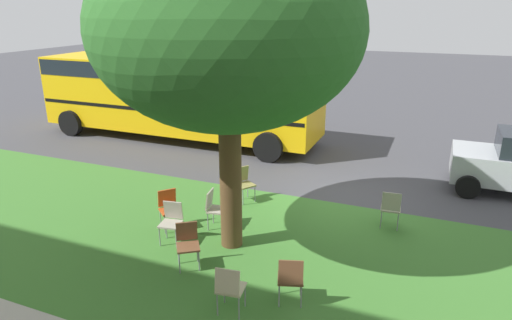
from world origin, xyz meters
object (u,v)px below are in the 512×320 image
object	(u,v)px
chair_3	(230,286)
chair_6	(188,241)
chair_0	(169,206)
school_bus	(178,91)
chair_1	(244,181)
chair_7	(291,277)
chair_2	(391,207)
street_tree	(228,31)
chair_5	(172,219)
chair_4	(214,206)

from	to	relation	value
chair_3	chair_6	distance (m)	1.67
chair_0	school_bus	distance (m)	7.30
chair_1	chair_7	size ratio (longest dim) A/B	1.00
chair_2	chair_1	bearing A→B (deg)	-2.34
chair_0	school_bus	xyz separation A→B (m)	(3.55, -6.26, 1.24)
chair_0	chair_6	size ratio (longest dim) A/B	1.00
street_tree	chair_2	world-z (taller)	street_tree
chair_2	chair_5	xyz separation A→B (m)	(4.14, 2.35, 0.00)
chair_0	chair_2	world-z (taller)	same
chair_3	chair_6	world-z (taller)	same
chair_1	chair_7	bearing A→B (deg)	124.02
chair_6	chair_3	bearing A→B (deg)	143.65
chair_6	school_bus	distance (m)	8.92
chair_7	chair_0	bearing A→B (deg)	-25.39
chair_4	chair_6	world-z (taller)	same
chair_5	chair_6	xyz separation A→B (m)	(-0.78, 0.68, 0.00)
chair_0	chair_4	bearing A→B (deg)	-158.35
chair_5	chair_6	size ratio (longest dim) A/B	1.00
chair_4	chair_6	size ratio (longest dim) A/B	1.00
chair_5	chair_2	bearing A→B (deg)	-150.38
chair_3	chair_7	distance (m)	1.01
chair_3	chair_5	world-z (taller)	same
chair_6	chair_1	bearing A→B (deg)	-85.59
chair_3	chair_0	bearing A→B (deg)	-40.95
chair_1	chair_6	bearing A→B (deg)	94.41
chair_3	chair_2	bearing A→B (deg)	-116.66
chair_0	chair_2	xyz separation A→B (m)	(-4.55, -1.82, 0.00)
chair_5	school_bus	xyz separation A→B (m)	(3.95, -6.78, 1.24)
school_bus	chair_7	bearing A→B (deg)	131.28
chair_1	chair_7	xyz separation A→B (m)	(-2.40, 3.56, 0.00)
chair_6	chair_0	bearing A→B (deg)	-45.50
street_tree	chair_7	world-z (taller)	street_tree
chair_5	chair_3	bearing A→B (deg)	141.87
chair_0	school_bus	size ratio (longest dim) A/B	0.08
chair_5	chair_0	bearing A→B (deg)	-52.41
chair_0	chair_7	xyz separation A→B (m)	(-3.34, 1.58, 0.00)
chair_1	street_tree	bearing A→B (deg)	107.30
chair_1	chair_4	distance (m)	1.60
street_tree	chair_1	xyz separation A→B (m)	(0.66, -2.13, -3.76)
street_tree	chair_5	xyz separation A→B (m)	(1.19, 0.38, -3.76)
chair_2	chair_4	bearing A→B (deg)	21.93
chair_2	chair_3	bearing A→B (deg)	63.34
street_tree	chair_1	size ratio (longest dim) A/B	6.94
chair_6	chair_7	world-z (taller)	same
chair_5	chair_7	distance (m)	3.12
chair_4	chair_1	bearing A→B (deg)	-90.11
chair_1	chair_3	xyz separation A→B (m)	(-1.59, 4.17, 0.00)
chair_2	school_bus	world-z (taller)	school_bus
chair_3	school_bus	bearing A→B (deg)	-54.29
chair_3	school_bus	xyz separation A→B (m)	(6.07, -8.45, 1.24)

